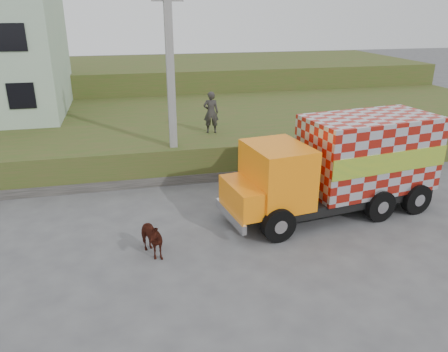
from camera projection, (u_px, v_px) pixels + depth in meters
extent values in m
plane|color=#474749|center=(221.00, 226.00, 14.81)|extent=(120.00, 120.00, 0.00)
cube|color=#35521B|center=(181.00, 130.00, 23.63)|extent=(40.00, 12.00, 1.50)
cube|color=#35521B|center=(160.00, 82.00, 34.27)|extent=(40.00, 12.00, 3.00)
cube|color=#595651|center=(152.00, 181.00, 18.14)|extent=(16.00, 0.50, 0.40)
cube|color=gray|center=(171.00, 86.00, 17.35)|extent=(0.30, 0.30, 8.00)
cube|color=gray|center=(167.00, 0.00, 16.19)|extent=(1.20, 0.12, 0.12)
cube|color=black|center=(335.00, 195.00, 15.66)|extent=(7.10, 3.18, 0.35)
cube|color=orange|center=(277.00, 175.00, 14.44)|extent=(2.13, 2.55, 2.01)
cube|color=orange|center=(245.00, 196.00, 14.26)|extent=(1.30, 2.24, 0.91)
cube|color=silver|center=(368.00, 152.00, 15.54)|extent=(4.93, 3.06, 2.62)
cube|color=yellow|center=(392.00, 163.00, 14.47)|extent=(4.59, 0.71, 0.71)
cube|color=yellow|center=(347.00, 143.00, 16.61)|extent=(4.59, 0.71, 0.71)
cube|color=silver|center=(230.00, 215.00, 14.31)|extent=(0.48, 2.31, 0.30)
cylinder|color=black|center=(278.00, 225.00, 13.69)|extent=(1.15, 0.51, 1.11)
cylinder|color=black|center=(248.00, 197.00, 15.71)|extent=(1.15, 0.51, 1.11)
cylinder|color=black|center=(380.00, 206.00, 15.03)|extent=(1.15, 0.51, 1.11)
cylinder|color=black|center=(340.00, 182.00, 17.04)|extent=(1.15, 0.51, 1.11)
cylinder|color=black|center=(416.00, 199.00, 15.57)|extent=(1.15, 0.51, 1.11)
cylinder|color=black|center=(373.00, 177.00, 17.59)|extent=(1.15, 0.51, 1.11)
imported|color=#37110D|center=(149.00, 238.00, 12.86)|extent=(1.15, 1.51, 1.16)
imported|color=#2F2D2A|center=(211.00, 112.00, 19.94)|extent=(0.76, 0.56, 1.91)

